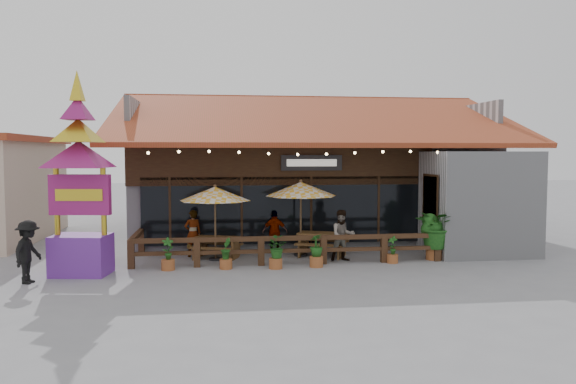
{
  "coord_description": "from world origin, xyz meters",
  "views": [
    {
      "loc": [
        -3.88,
        -17.98,
        3.55
      ],
      "look_at": [
        -1.39,
        1.5,
        2.18
      ],
      "focal_mm": 35.0,
      "sensor_mm": 36.0,
      "label": 1
    }
  ],
  "objects": [
    {
      "name": "planter_b",
      "position": [
        -3.61,
        -0.9,
        0.43
      ],
      "size": [
        0.39,
        0.4,
        0.95
      ],
      "color": "#975229",
      "rests_on": "ground"
    },
    {
      "name": "planter_e",
      "position": [
        1.74,
        -0.66,
        0.37
      ],
      "size": [
        0.37,
        0.37,
        0.88
      ],
      "color": "#975229",
      "rests_on": "ground"
    },
    {
      "name": "picnic_table_left",
      "position": [
        -3.89,
        0.94,
        0.48
      ],
      "size": [
        1.84,
        1.72,
        0.72
      ],
      "color": "brown",
      "rests_on": "ground"
    },
    {
      "name": "planter_d",
      "position": [
        -0.81,
        -0.97,
        0.5
      ],
      "size": [
        0.54,
        0.54,
        1.03
      ],
      "color": "#975229",
      "rests_on": "ground"
    },
    {
      "name": "restaurant_building",
      "position": [
        0.26,
        6.61,
        2.21
      ],
      "size": [
        15.5,
        14.73,
        6.09
      ],
      "color": "silver",
      "rests_on": "ground"
    },
    {
      "name": "thai_sign_tower",
      "position": [
        -7.8,
        -1.18,
        3.36
      ],
      "size": [
        2.67,
        2.67,
        6.35
      ],
      "color": "#6B2A9C",
      "rests_on": "ground"
    },
    {
      "name": "ground",
      "position": [
        0.0,
        0.0,
        0.0
      ],
      "size": [
        100.0,
        100.0,
        0.0
      ],
      "primitive_type": "plane",
      "color": "gray",
      "rests_on": "ground"
    },
    {
      "name": "diner_a",
      "position": [
        -4.7,
        1.32,
        0.8
      ],
      "size": [
        0.68,
        0.54,
        1.61
      ],
      "primitive_type": "imported",
      "rotation": [
        0.0,
        0.0,
        3.45
      ],
      "color": "#322110",
      "rests_on": "ground"
    },
    {
      "name": "planter_a",
      "position": [
        -5.36,
        -0.85,
        0.42
      ],
      "size": [
        0.41,
        0.41,
        1.0
      ],
      "color": "#975229",
      "rests_on": "ground"
    },
    {
      "name": "umbrella_left",
      "position": [
        -3.93,
        0.59,
        2.19
      ],
      "size": [
        2.71,
        2.71,
        2.52
      ],
      "color": "brown",
      "rests_on": "ground"
    },
    {
      "name": "picnic_table_right",
      "position": [
        -0.26,
        0.92,
        0.54
      ],
      "size": [
        2.08,
        1.95,
        0.8
      ],
      "color": "brown",
      "rests_on": "ground"
    },
    {
      "name": "diner_b",
      "position": [
        0.22,
        -0.11,
        0.84
      ],
      "size": [
        0.86,
        0.69,
        1.69
      ],
      "primitive_type": "imported",
      "rotation": [
        0.0,
        0.0,
        0.07
      ],
      "color": "#322110",
      "rests_on": "ground"
    },
    {
      "name": "planter_c",
      "position": [
        -2.1,
        -1.06,
        0.56
      ],
      "size": [
        0.8,
        0.8,
        1.0
      ],
      "color": "#975229",
      "rests_on": "ground"
    },
    {
      "name": "umbrella_right",
      "position": [
        -1.01,
        1.01,
        2.3
      ],
      "size": [
        2.52,
        2.52,
        2.64
      ],
      "color": "brown",
      "rests_on": "ground"
    },
    {
      "name": "patio_railing",
      "position": [
        -2.25,
        -0.27,
        0.61
      ],
      "size": [
        10.0,
        2.6,
        0.92
      ],
      "color": "#4B301A",
      "rests_on": "ground"
    },
    {
      "name": "tropical_plant",
      "position": [
        3.29,
        -0.25,
        1.1
      ],
      "size": [
        1.69,
        1.78,
        1.93
      ],
      "color": "#975229",
      "rests_on": "ground"
    },
    {
      "name": "diner_c",
      "position": [
        -1.83,
        1.66,
        0.75
      ],
      "size": [
        0.9,
        0.41,
        1.51
      ],
      "primitive_type": "imported",
      "rotation": [
        0.0,
        0.0,
        3.09
      ],
      "color": "#322110",
      "rests_on": "ground"
    },
    {
      "name": "pedestrian",
      "position": [
        -8.98,
        -2.12,
        0.86
      ],
      "size": [
        0.86,
        1.23,
        1.73
      ],
      "primitive_type": "imported",
      "rotation": [
        0.0,
        0.0,
        1.36
      ],
      "color": "black",
      "rests_on": "ground"
    }
  ]
}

